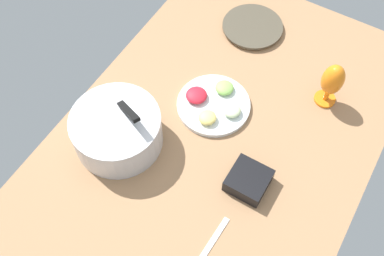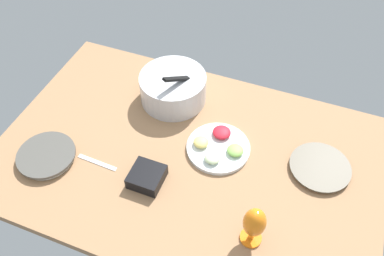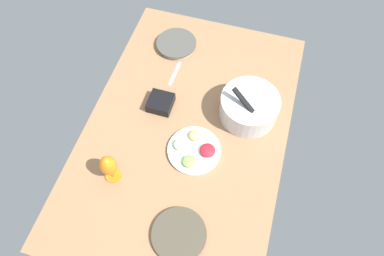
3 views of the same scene
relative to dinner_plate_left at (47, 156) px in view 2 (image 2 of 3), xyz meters
The scene contains 8 objects.
ground_plane 58.46cm from the dinner_plate_left, 22.88° to the left, with size 160.00×104.00×4.00cm, color #99704C.
dinner_plate_left is the anchor object (origin of this frame).
dinner_plate_right 112.63cm from the dinner_plate_left, 18.36° to the left, with size 24.84×24.84×2.10cm.
mixing_bowl 62.80cm from the dinner_plate_left, 55.43° to the left, with size 30.62×30.62×20.79cm.
fruit_platter 71.60cm from the dinner_plate_left, 24.98° to the left, with size 26.98×26.98×4.89cm.
hurricane_glass_orange 89.42cm from the dinner_plate_left, ahead, with size 8.00×8.00×18.96cm.
square_bowl_black 43.94cm from the dinner_plate_left, ahead, with size 12.84×12.84×5.52cm.
fork_by_left_plate 21.30cm from the dinner_plate_left, 15.06° to the left, with size 18.00×1.80×0.60cm, color silver.
Camera 2 is at (37.92, -92.29, 134.39)cm, focal length 37.14 mm.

